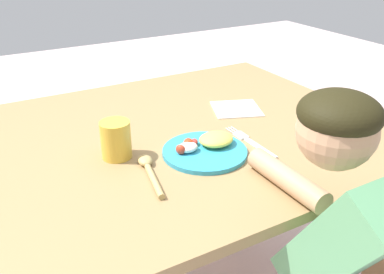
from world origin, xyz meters
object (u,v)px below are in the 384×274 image
at_px(fork, 251,142).
at_px(drinking_cup, 116,140).
at_px(plate, 206,148).
at_px(spoon, 149,169).

bearing_deg(fork, drinking_cup, 72.82).
bearing_deg(fork, plate, 84.29).
relative_size(spoon, drinking_cup, 1.95).
distance_m(fork, spoon, 0.31).
bearing_deg(plate, drinking_cup, 156.11).
xyz_separation_m(plate, spoon, (-0.17, -0.02, -0.00)).
height_order(fork, spoon, spoon).
height_order(plate, spoon, plate).
bearing_deg(plate, fork, -5.61).
relative_size(plate, drinking_cup, 2.27).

